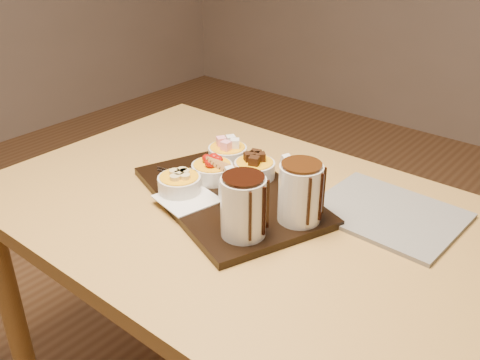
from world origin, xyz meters
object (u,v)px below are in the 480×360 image
Objects in this scene: newspaper at (387,213)px; pitcher_milk_chocolate at (300,193)px; pitcher_dark_chocolate at (243,207)px; serving_board at (230,196)px; bowl_strawberries at (212,172)px; dining_table at (242,243)px.

pitcher_milk_chocolate is at bearing -125.91° from newspaper.
serving_board is at bearing 160.02° from pitcher_dark_chocolate.
serving_board is at bearing -16.92° from bowl_strawberries.
pitcher_dark_chocolate is 0.41× the size of newspaper.
dining_table is 0.19m from bowl_strawberries.
bowl_strawberries is 0.80× the size of pitcher_dark_chocolate.
pitcher_milk_chocolate reaches higher than serving_board.
bowl_strawberries reaches higher than newspaper.
newspaper reaches higher than dining_table.
pitcher_dark_chocolate is at bearing -94.40° from pitcher_milk_chocolate.
pitcher_dark_chocolate is at bearing -33.15° from bowl_strawberries.
dining_table is at bearing 150.80° from pitcher_dark_chocolate.
pitcher_milk_chocolate is (0.05, 0.12, 0.00)m from pitcher_dark_chocolate.
serving_board is at bearing -158.20° from pitcher_milk_chocolate.
bowl_strawberries is 0.25m from pitcher_dark_chocolate.
bowl_strawberries reaches higher than serving_board.
serving_board is 0.08m from bowl_strawberries.
pitcher_milk_chocolate reaches higher than dining_table.
dining_table is 2.61× the size of serving_board.
newspaper is at bearing 48.52° from serving_board.
dining_table is 12.00× the size of bowl_strawberries.
newspaper is (0.31, 0.17, -0.00)m from serving_board.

